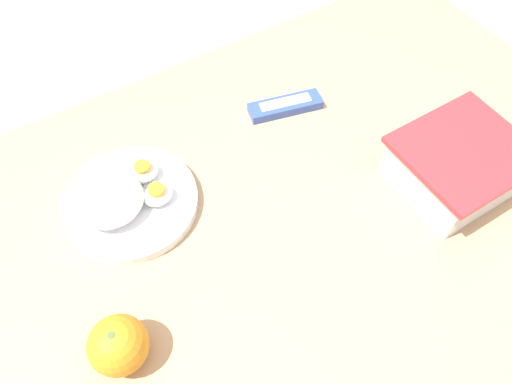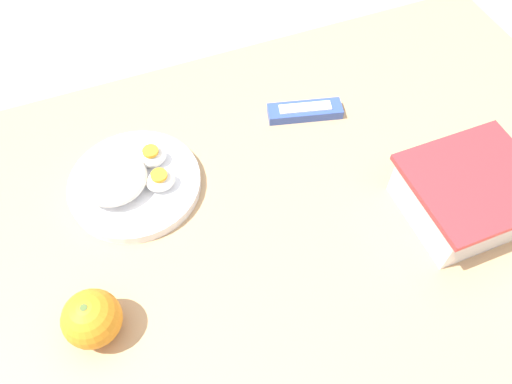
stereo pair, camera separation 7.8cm
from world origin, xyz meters
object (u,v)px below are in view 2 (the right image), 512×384
Objects in this scene: orange_fruit at (92,319)px; candy_bar at (305,111)px; rice_plate at (129,181)px; food_container at (467,197)px.

candy_bar is at bearing -148.89° from orange_fruit.
orange_fruit is 0.24m from rice_plate.
rice_plate reaches higher than candy_bar.
food_container is 1.36× the size of candy_bar.
rice_plate is at bearing -114.41° from orange_fruit.
food_container is 0.58m from orange_fruit.
candy_bar is (-0.43, -0.26, -0.03)m from orange_fruit.
food_container is 2.41× the size of orange_fruit.
rice_plate is at bearing -26.08° from food_container.
candy_bar is at bearing -172.29° from rice_plate.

